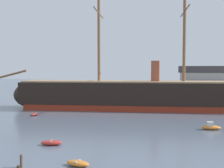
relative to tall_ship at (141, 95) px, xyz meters
name	(u,v)px	position (x,y,z in m)	size (l,w,h in m)	color
tall_ship	(141,95)	(0.00, 0.00, 0.00)	(70.95, 24.56, 34.77)	maroon
dinghy_foreground_right	(78,163)	(4.52, -41.90, -3.41)	(2.73, 1.29, 0.63)	orange
dinghy_near_centre	(51,143)	(-2.68, -35.92, -3.39)	(3.14, 2.21, 0.68)	#B22D28
dinghy_alongside_bow	(34,114)	(-19.47, -16.99, -3.46)	(1.54, 2.47, 0.54)	#B22D28
motorboat_alongside_stern	(211,127)	(17.24, -18.00, -3.26)	(3.42, 2.08, 1.34)	orange
motorboat_distant_centre	(142,103)	(-2.03, 8.96, -3.23)	(3.60, 1.97, 1.43)	#236670
mooring_piling_left_pair	(21,161)	(-0.85, -44.40, -3.04)	(0.27, 0.27, 1.38)	#4C3D2D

